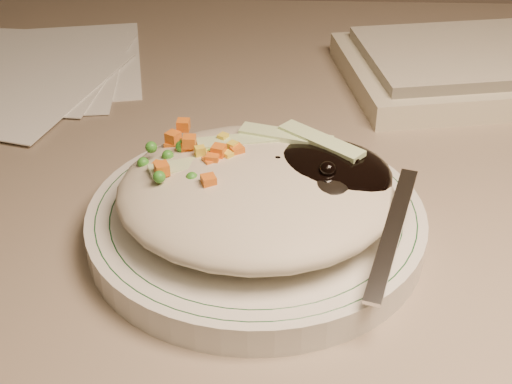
{
  "coord_description": "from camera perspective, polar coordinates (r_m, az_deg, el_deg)",
  "views": [
    {
      "loc": [
        -0.07,
        0.81,
        1.05
      ],
      "look_at": [
        -0.09,
        1.22,
        0.78
      ],
      "focal_mm": 50.0,
      "sensor_mm": 36.0,
      "label": 1
    }
  ],
  "objects": [
    {
      "name": "desk",
      "position": [
        0.77,
        7.07,
        -8.11
      ],
      "size": [
        1.4,
        0.7,
        0.74
      ],
      "color": "gray",
      "rests_on": "ground"
    },
    {
      "name": "plate",
      "position": [
        0.51,
        0.0,
        -2.43
      ],
      "size": [
        0.24,
        0.24,
        0.02
      ],
      "primitive_type": "cylinder",
      "color": "silver",
      "rests_on": "desk"
    },
    {
      "name": "plate_rim",
      "position": [
        0.5,
        0.0,
        -1.51
      ],
      "size": [
        0.23,
        0.23,
        0.0
      ],
      "color": "#144723",
      "rests_on": "plate"
    },
    {
      "name": "meal",
      "position": [
        0.49,
        0.5,
        0.48
      ],
      "size": [
        0.21,
        0.19,
        0.05
      ],
      "color": "#B3A991",
      "rests_on": "plate"
    }
  ]
}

